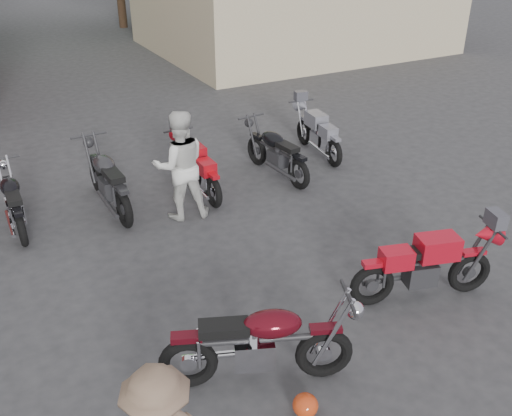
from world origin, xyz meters
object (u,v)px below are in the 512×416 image
row_bike_3 (107,177)px  row_bike_5 (276,149)px  person_light (180,166)px  row_bike_2 (13,198)px  sportbike (427,262)px  helmet (305,405)px  row_bike_6 (318,131)px  row_bike_4 (197,165)px  vintage_motorcycle (261,339)px

row_bike_3 → row_bike_5: (3.29, -0.19, -0.04)m
person_light → row_bike_2: person_light is taller
sportbike → helmet: bearing=-142.7°
helmet → row_bike_3: 5.67m
sportbike → row_bike_6: size_ratio=1.05×
row_bike_3 → row_bike_4: row_bike_3 is taller
row_bike_4 → row_bike_6: (3.01, 0.47, -0.00)m
person_light → row_bike_2: (-2.59, 0.97, -0.42)m
vintage_motorcycle → row_bike_2: (-1.90, 5.05, -0.08)m
vintage_motorcycle → row_bike_5: (2.96, 4.78, -0.05)m
sportbike → person_light: 4.28m
row_bike_4 → row_bike_3: bearing=85.0°
person_light → row_bike_6: person_light is taller
vintage_motorcycle → row_bike_3: bearing=116.1°
sportbike → person_light: (-2.01, 3.76, 0.38)m
sportbike → row_bike_4: bearing=123.5°
helmet → row_bike_5: bearing=62.9°
row_bike_3 → row_bike_6: size_ratio=1.12×
row_bike_4 → row_bike_6: 3.04m
row_bike_4 → row_bike_2: bearing=85.9°
person_light → row_bike_3: person_light is taller
row_bike_5 → helmet: bearing=146.8°
row_bike_2 → row_bike_4: bearing=-93.4°
vintage_motorcycle → sportbike: 2.72m
sportbike → row_bike_3: 5.56m
vintage_motorcycle → row_bike_6: vintage_motorcycle is taller
row_bike_2 → row_bike_5: row_bike_5 is taller
row_bike_4 → row_bike_6: bearing=-81.5°
row_bike_2 → row_bike_3: bearing=-92.5°
helmet → row_bike_5: row_bike_5 is taller
sportbike → row_bike_2: (-4.60, 4.73, -0.05)m
vintage_motorcycle → row_bike_4: bearing=97.3°
sportbike → row_bike_5: sportbike is taller
row_bike_3 → vintage_motorcycle: bearing=-178.3°
row_bike_2 → row_bike_3: (1.57, -0.08, 0.08)m
row_bike_2 → row_bike_3: size_ratio=0.87×
helmet → row_bike_6: row_bike_6 is taller
vintage_motorcycle → row_bike_3: 4.98m
row_bike_5 → sportbike: bearing=170.6°
row_bike_6 → sportbike: bearing=167.9°
sportbike → row_bike_6: (1.60, 4.99, -0.03)m
row_bike_2 → row_bike_6: bearing=-87.3°
row_bike_2 → row_bike_4: 3.20m
vintage_motorcycle → row_bike_6: (4.31, 5.31, -0.07)m
vintage_motorcycle → sportbike: size_ratio=1.06×
helmet → row_bike_2: 6.08m
vintage_motorcycle → row_bike_2: vintage_motorcycle is taller
row_bike_5 → person_light: bearing=101.0°
row_bike_4 → row_bike_6: row_bike_4 is taller
vintage_motorcycle → row_bike_3: size_ratio=1.00×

